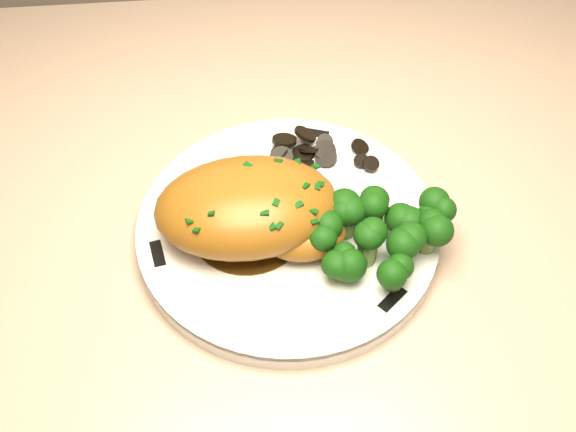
{
  "coord_description": "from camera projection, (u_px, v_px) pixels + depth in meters",
  "views": [
    {
      "loc": [
        -0.68,
        1.23,
        1.43
      ],
      "look_at": [
        -0.64,
        1.61,
        0.96
      ],
      "focal_mm": 45.0,
      "sensor_mm": 36.0,
      "label": 1
    }
  ],
  "objects": [
    {
      "name": "gravy_pool",
      "position": [
        248.0,
        229.0,
        0.6
      ],
      "size": [
        0.1,
        0.1,
        0.0
      ],
      "primitive_type": "cylinder",
      "color": "#3B230A",
      "rests_on": "plate"
    },
    {
      "name": "plate",
      "position": [
        288.0,
        230.0,
        0.61
      ],
      "size": [
        0.31,
        0.31,
        0.02
      ],
      "primitive_type": "cylinder",
      "rotation": [
        0.0,
        0.0,
        0.25
      ],
      "color": "white",
      "rests_on": "counter"
    },
    {
      "name": "mushroom_pile",
      "position": [
        321.0,
        156.0,
        0.65
      ],
      "size": [
        0.09,
        0.06,
        0.02
      ],
      "color": "black",
      "rests_on": "plate"
    },
    {
      "name": "broccoli_florets",
      "position": [
        383.0,
        234.0,
        0.57
      ],
      "size": [
        0.11,
        0.09,
        0.04
      ],
      "rotation": [
        0.0,
        0.0,
        -0.2
      ],
      "color": "olive",
      "rests_on": "plate"
    },
    {
      "name": "chicken_breast",
      "position": [
        253.0,
        210.0,
        0.58
      ],
      "size": [
        0.16,
        0.11,
        0.06
      ],
      "rotation": [
        0.0,
        0.0,
        0.04
      ],
      "color": "#975B1A",
      "rests_on": "plate"
    },
    {
      "name": "rim_accent_0",
      "position": [
        315.0,
        133.0,
        0.68
      ],
      "size": [
        0.03,
        0.02,
        0.0
      ],
      "primitive_type": "cube",
      "rotation": [
        0.0,
        0.0,
        2.82
      ],
      "color": "black",
      "rests_on": "plate"
    },
    {
      "name": "rim_accent_1",
      "position": [
        158.0,
        254.0,
        0.59
      ],
      "size": [
        0.01,
        0.03,
        0.0
      ],
      "primitive_type": "cube",
      "rotation": [
        0.0,
        0.0,
        4.91
      ],
      "color": "black",
      "rests_on": "plate"
    },
    {
      "name": "rim_accent_2",
      "position": [
        392.0,
        299.0,
        0.56
      ],
      "size": [
        0.03,
        0.02,
        0.0
      ],
      "primitive_type": "cube",
      "rotation": [
        0.0,
        0.0,
        7.01
      ],
      "color": "black",
      "rests_on": "plate"
    }
  ]
}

